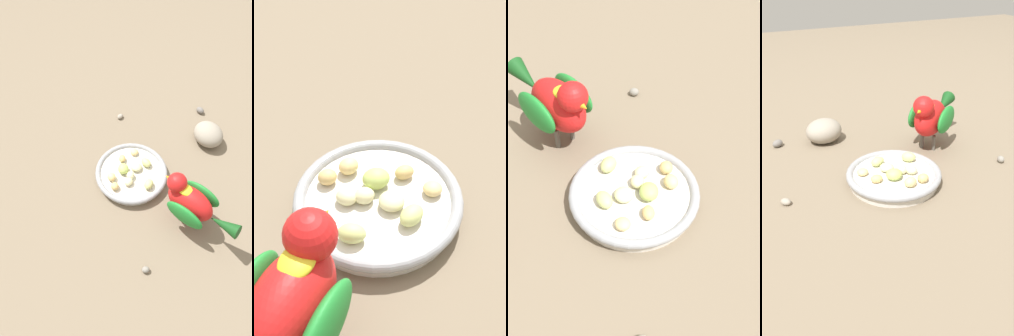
{
  "view_description": "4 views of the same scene",
  "coord_description": "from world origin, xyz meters",
  "views": [
    {
      "loc": [
        0.45,
        -0.11,
        0.79
      ],
      "look_at": [
        -0.02,
        0.0,
        0.05
      ],
      "focal_mm": 33.41,
      "sensor_mm": 36.0,
      "label": 1
    },
    {
      "loc": [
        0.19,
        0.37,
        0.49
      ],
      "look_at": [
        -0.03,
        0.0,
        0.06
      ],
      "focal_mm": 53.74,
      "sensor_mm": 36.0,
      "label": 2
    },
    {
      "loc": [
        -0.48,
        0.07,
        0.59
      ],
      "look_at": [
        -0.01,
        0.02,
        0.07
      ],
      "focal_mm": 49.58,
      "sensor_mm": 36.0,
      "label": 3
    },
    {
      "loc": [
        -0.33,
        -0.61,
        0.44
      ],
      "look_at": [
        -0.03,
        0.01,
        0.04
      ],
      "focal_mm": 39.59,
      "sensor_mm": 36.0,
      "label": 4
    }
  ],
  "objects": [
    {
      "name": "ground_plane",
      "position": [
        0.0,
        0.0,
        0.0
      ],
      "size": [
        4.0,
        4.0,
        0.0
      ],
      "primitive_type": "plane",
      "color": "#756651"
    },
    {
      "name": "feeding_bowl",
      "position": [
        -0.02,
        0.02,
        0.02
      ],
      "size": [
        0.21,
        0.21,
        0.03
      ],
      "color": "beige",
      "rests_on": "ground_plane"
    },
    {
      "name": "apple_piece_0",
      "position": [
        -0.0,
        0.01,
        0.03
      ],
      "size": [
        0.03,
        0.03,
        0.02
      ],
      "primitive_type": "ellipsoid",
      "rotation": [
        0.0,
        0.0,
        6.07
      ],
      "color": "beige",
      "rests_on": "feeding_bowl"
    },
    {
      "name": "apple_piece_1",
      "position": [
        0.04,
        0.05,
        0.03
      ],
      "size": [
        0.04,
        0.04,
        0.02
      ],
      "primitive_type": "ellipsoid",
      "rotation": [
        0.0,
        0.0,
        2.52
      ],
      "color": "#C6D17A",
      "rests_on": "feeding_bowl"
    },
    {
      "name": "apple_piece_2",
      "position": [
        -0.08,
        0.04,
        0.03
      ],
      "size": [
        0.03,
        0.03,
        0.02
      ],
      "primitive_type": "ellipsoid",
      "rotation": [
        0.0,
        0.0,
        0.37
      ],
      "color": "#E5C67F",
      "rests_on": "feeding_bowl"
    },
    {
      "name": "apple_piece_3",
      "position": [
        -0.01,
        -0.04,
        0.03
      ],
      "size": [
        0.03,
        0.03,
        0.02
      ],
      "primitive_type": "ellipsoid",
      "rotation": [
        0.0,
        0.0,
        3.38
      ],
      "color": "#E5C67F",
      "rests_on": "feeding_bowl"
    },
    {
      "name": "apple_piece_4",
      "position": [
        -0.02,
        0.03,
        0.03
      ],
      "size": [
        0.04,
        0.04,
        0.02
      ],
      "primitive_type": "ellipsoid",
      "rotation": [
        0.0,
        0.0,
        1.96
      ],
      "color": "beige",
      "rests_on": "feeding_bowl"
    },
    {
      "name": "apple_piece_5",
      "position": [
        -0.03,
        0.06,
        0.03
      ],
      "size": [
        0.04,
        0.03,
        0.02
      ],
      "primitive_type": "ellipsoid",
      "rotation": [
        0.0,
        0.0,
        0.38
      ],
      "color": "#C6D17A",
      "rests_on": "feeding_bowl"
    },
    {
      "name": "apple_piece_6",
      "position": [
        0.03,
        -0.04,
        0.03
      ],
      "size": [
        0.02,
        0.02,
        0.02
      ],
      "primitive_type": "ellipsoid",
      "rotation": [
        0.0,
        0.0,
        3.13
      ],
      "color": "tan",
      "rests_on": "feeding_bowl"
    },
    {
      "name": "apple_piece_7",
      "position": [
        -0.03,
        -0.01,
        0.03
      ],
      "size": [
        0.04,
        0.04,
        0.02
      ],
      "primitive_type": "ellipsoid",
      "rotation": [
        0.0,
        0.0,
        6.1
      ],
      "color": "#B2CC66",
      "rests_on": "feeding_bowl"
    },
    {
      "name": "apple_piece_8",
      "position": [
        0.02,
        0.0,
        0.03
      ],
      "size": [
        0.04,
        0.04,
        0.02
      ],
      "primitive_type": "ellipsoid",
      "rotation": [
        0.0,
        0.0,
        5.42
      ],
      "color": "beige",
      "rests_on": "feeding_bowl"
    },
    {
      "name": "apple_piece_9",
      "position": [
        -0.06,
        0.0,
        0.03
      ],
      "size": [
        0.03,
        0.02,
        0.02
      ],
      "primitive_type": "ellipsoid",
      "rotation": [
        0.0,
        0.0,
        3.04
      ],
      "color": "tan",
      "rests_on": "feeding_bowl"
    },
    {
      "name": "parrot",
      "position": [
        0.14,
        0.13,
        0.09
      ],
      "size": [
        0.19,
        0.16,
        0.15
      ],
      "rotation": [
        0.0,
        0.0,
        -2.5
      ],
      "color": "#59544C",
      "rests_on": "ground_plane"
    }
  ]
}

